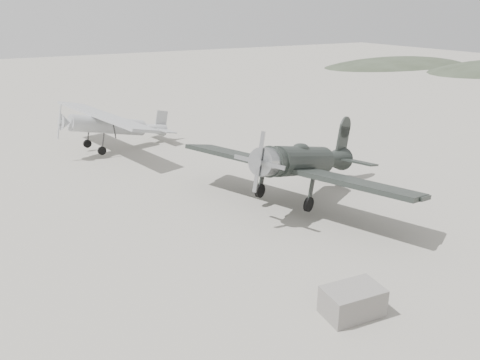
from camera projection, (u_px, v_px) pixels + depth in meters
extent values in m
plane|color=gray|center=(253.00, 249.00, 17.54)|extent=(160.00, 160.00, 0.00)
ellipsoid|color=#313A2A|center=(396.00, 65.00, 73.18)|extent=(32.00, 16.00, 5.20)
cylinder|color=black|center=(301.00, 162.00, 21.02)|extent=(4.31, 2.79, 1.31)
cone|color=black|center=(333.00, 146.00, 23.29)|extent=(2.72, 2.06, 1.22)
cylinder|color=#A6A8AA|center=(264.00, 179.00, 18.91)|extent=(1.22, 1.40, 1.16)
cone|color=#A6A8AA|center=(256.00, 183.00, 18.50)|extent=(0.50, 0.61, 0.52)
cube|color=#A6A8AA|center=(257.00, 182.00, 18.55)|extent=(0.12, 0.18, 2.44)
ellipsoid|color=black|center=(299.00, 150.00, 20.68)|extent=(1.20, 0.98, 0.43)
cube|color=black|center=(293.00, 172.00, 20.65)|extent=(6.14, 11.13, 0.21)
cube|color=black|center=(340.00, 142.00, 23.82)|extent=(2.46, 4.03, 0.09)
cube|color=black|center=(343.00, 126.00, 23.65)|extent=(1.07, 0.52, 1.69)
cylinder|color=black|center=(312.00, 209.00, 20.09)|extent=(0.65, 0.38, 0.64)
cylinder|color=black|center=(264.00, 195.00, 21.55)|extent=(0.65, 0.38, 0.64)
cylinder|color=#333333|center=(313.00, 195.00, 19.87)|extent=(0.13, 0.13, 1.31)
cylinder|color=#333333|center=(264.00, 182.00, 21.33)|extent=(0.13, 0.13, 1.31)
cylinder|color=black|center=(342.00, 149.00, 24.15)|extent=(0.22, 0.15, 0.21)
cylinder|color=#A2A4A7|center=(108.00, 125.00, 28.92)|extent=(4.91, 2.00, 1.02)
cone|color=#A2A4A7|center=(153.00, 118.00, 30.93)|extent=(1.82, 1.25, 0.92)
cone|color=#A2A4A7|center=(66.00, 133.00, 27.26)|extent=(0.74, 1.06, 0.96)
cube|color=#A2A4A7|center=(59.00, 134.00, 27.03)|extent=(0.07, 0.14, 2.03)
cube|color=#A2A4A7|center=(102.00, 117.00, 28.50)|extent=(3.84, 10.31, 0.17)
cube|color=#A2A4A7|center=(159.00, 116.00, 31.20)|extent=(1.47, 3.25, 0.07)
cube|color=#A2A4A7|center=(160.00, 107.00, 31.05)|extent=(0.83, 0.25, 1.20)
cylinder|color=black|center=(107.00, 153.00, 28.24)|extent=(0.53, 0.23, 0.52)
cylinder|color=black|center=(92.00, 146.00, 29.67)|extent=(0.53, 0.23, 0.52)
cylinder|color=#333333|center=(106.00, 145.00, 28.06)|extent=(0.10, 0.10, 1.11)
cylinder|color=#333333|center=(91.00, 138.00, 29.49)|extent=(0.10, 0.10, 1.11)
cylinder|color=black|center=(162.00, 120.00, 31.43)|extent=(0.18, 0.10, 0.17)
cube|color=slate|center=(352.00, 301.00, 13.73)|extent=(1.83, 1.25, 0.86)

